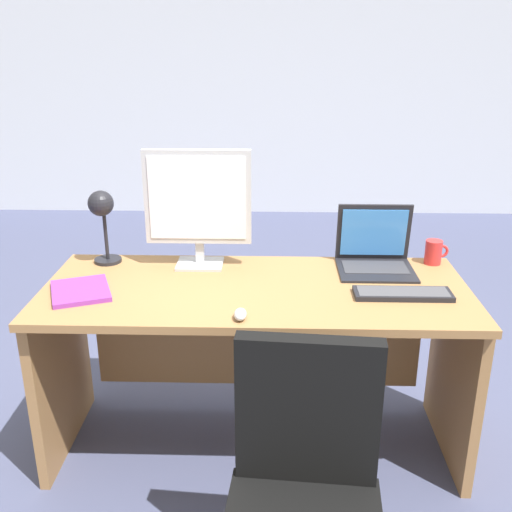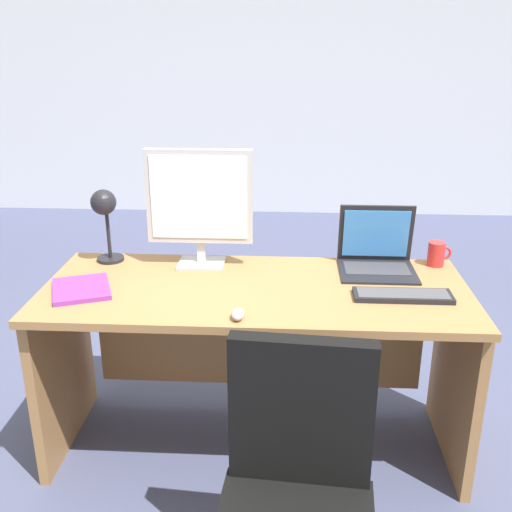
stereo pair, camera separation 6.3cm
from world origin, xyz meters
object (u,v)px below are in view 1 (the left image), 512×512
object	(u,v)px
book	(80,291)
mouse	(240,314)
keyboard	(403,294)
coffee_mug	(434,252)
monitor	(198,201)
desk	(256,332)
desk_lamp	(102,213)
laptop	(374,248)

from	to	relation	value
book	mouse	bearing A→B (deg)	-18.01
keyboard	mouse	world-z (taller)	mouse
mouse	coffee_mug	world-z (taller)	coffee_mug
keyboard	mouse	bearing A→B (deg)	-161.06
monitor	keyboard	size ratio (longest dim) A/B	1.35
book	coffee_mug	size ratio (longest dim) A/B	2.93
desk	desk_lamp	distance (m)	0.84
desk	laptop	xyz separation A→B (m)	(0.51, 0.20, 0.31)
mouse	desk_lamp	world-z (taller)	desk_lamp
book	coffee_mug	xyz separation A→B (m)	(1.46, 0.36, 0.04)
laptop	coffee_mug	size ratio (longest dim) A/B	3.01
keyboard	mouse	size ratio (longest dim) A/B	4.67
monitor	laptop	distance (m)	0.79
book	monitor	bearing A→B (deg)	35.79
desk	mouse	bearing A→B (deg)	-97.88
laptop	keyboard	bearing A→B (deg)	-79.17
desk	laptop	bearing A→B (deg)	21.45
laptop	keyboard	world-z (taller)	laptop
desk	coffee_mug	distance (m)	0.86
monitor	book	distance (m)	0.60
monitor	book	xyz separation A→B (m)	(-0.43, -0.31, -0.28)
laptop	mouse	xyz separation A→B (m)	(-0.56, -0.54, -0.06)
laptop	monitor	bearing A→B (deg)	-178.64
desk_lamp	keyboard	bearing A→B (deg)	-14.25
monitor	desk_lamp	distance (m)	0.42
desk	book	distance (m)	0.74
monitor	mouse	distance (m)	0.62
monitor	coffee_mug	distance (m)	1.06
mouse	laptop	bearing A→B (deg)	44.08
mouse	coffee_mug	distance (m)	1.00
laptop	desk	bearing A→B (deg)	-158.55
monitor	book	world-z (taller)	monitor
monitor	mouse	world-z (taller)	monitor
laptop	desk_lamp	size ratio (longest dim) A/B	0.97
mouse	desk_lamp	distance (m)	0.84
mouse	coffee_mug	xyz separation A→B (m)	(0.82, 0.57, 0.04)
desk	monitor	world-z (taller)	monitor
monitor	laptop	xyz separation A→B (m)	(0.76, 0.02, -0.21)
monitor	keyboard	bearing A→B (deg)	-20.51
mouse	desk_lamp	bearing A→B (deg)	139.66
keyboard	monitor	bearing A→B (deg)	159.49
keyboard	book	world-z (taller)	keyboard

